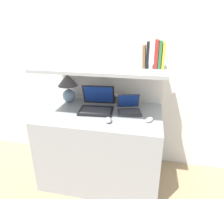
{
  "coord_description": "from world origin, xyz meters",
  "views": [
    {
      "loc": [
        0.45,
        -1.35,
        1.55
      ],
      "look_at": [
        0.11,
        0.34,
        0.89
      ],
      "focal_mm": 32.0,
      "sensor_mm": 36.0,
      "label": 1
    }
  ],
  "objects": [
    {
      "name": "second_mouse",
      "position": [
        0.46,
        0.25,
        0.76
      ],
      "size": [
        0.09,
        0.1,
        0.04
      ],
      "color": "white",
      "rests_on": "desk"
    },
    {
      "name": "book_white",
      "position": [
        0.44,
        0.42,
        1.3
      ],
      "size": [
        0.03,
        0.13,
        0.23
      ],
      "color": "silver",
      "rests_on": "shelf"
    },
    {
      "name": "back_riser",
      "position": [
        0.0,
        0.7,
        0.58
      ],
      "size": [
        1.15,
        0.04,
        1.16
      ],
      "color": "white",
      "rests_on": "ground_plane"
    },
    {
      "name": "book_red",
      "position": [
        0.48,
        0.42,
        1.31
      ],
      "size": [
        0.03,
        0.15,
        0.23
      ],
      "color": "#A82823",
      "rests_on": "shelf"
    },
    {
      "name": "wall_back",
      "position": [
        0.0,
        0.75,
        1.2
      ],
      "size": [
        6.0,
        0.05,
        2.4
      ],
      "color": "white",
      "rests_on": "ground_plane"
    },
    {
      "name": "book_yellow",
      "position": [
        0.54,
        0.42,
        1.3
      ],
      "size": [
        0.02,
        0.16,
        0.22
      ],
      "color": "gold",
      "rests_on": "shelf"
    },
    {
      "name": "laptop_large",
      "position": [
        -0.06,
        0.41,
        0.79
      ],
      "size": [
        0.35,
        0.33,
        0.23
      ],
      "color": "black",
      "rests_on": "desk"
    },
    {
      "name": "book_brown",
      "position": [
        0.38,
        0.42,
        1.29
      ],
      "size": [
        0.03,
        0.13,
        0.19
      ],
      "color": "brown",
      "rests_on": "shelf"
    },
    {
      "name": "book_green",
      "position": [
        0.51,
        0.42,
        1.31
      ],
      "size": [
        0.02,
        0.14,
        0.23
      ],
      "color": "#2D7042",
      "rests_on": "shelf"
    },
    {
      "name": "desk",
      "position": [
        0.0,
        0.34,
        0.37
      ],
      "size": [
        1.15,
        0.68,
        0.75
      ],
      "color": "#999EA3",
      "rests_on": "ground_plane"
    },
    {
      "name": "shelf",
      "position": [
        0.0,
        0.42,
        1.18
      ],
      "size": [
        1.15,
        0.62,
        0.03
      ],
      "color": "#999EA3",
      "rests_on": "back_riser"
    },
    {
      "name": "router_box",
      "position": [
        0.1,
        0.6,
        0.8
      ],
      "size": [
        0.12,
        0.06,
        0.11
      ],
      "color": "white",
      "rests_on": "desk"
    },
    {
      "name": "laptop_small",
      "position": [
        0.26,
        0.42,
        0.78
      ],
      "size": [
        0.26,
        0.25,
        0.16
      ],
      "color": "#333338",
      "rests_on": "desk"
    },
    {
      "name": "computer_mouse",
      "position": [
        0.11,
        0.17,
        0.76
      ],
      "size": [
        0.08,
        0.11,
        0.04
      ],
      "color": "#99999E",
      "rests_on": "desk"
    },
    {
      "name": "book_black",
      "position": [
        0.41,
        0.42,
        1.3
      ],
      "size": [
        0.02,
        0.15,
        0.22
      ],
      "color": "black",
      "rests_on": "shelf"
    },
    {
      "name": "table_lamp",
      "position": [
        -0.41,
        0.56,
        0.94
      ],
      "size": [
        0.21,
        0.21,
        0.31
      ],
      "color": "#7593B2",
      "rests_on": "desk"
    }
  ]
}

